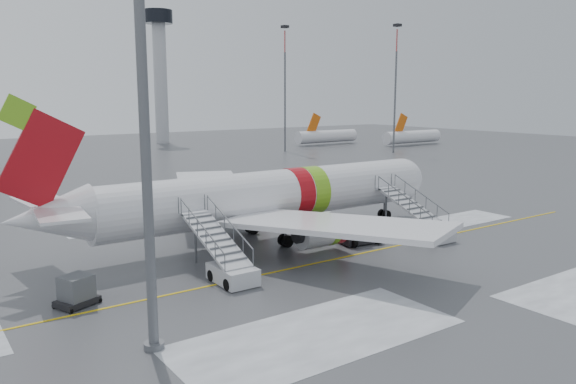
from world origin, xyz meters
TOP-DOWN VIEW (x-y plane):
  - ground at (0.00, 0.00)m, footprint 260.00×260.00m
  - airliner at (1.21, 6.03)m, footprint 35.03×32.97m
  - airstair_fwd at (12.05, -0.51)m, footprint 2.05×7.70m
  - airstair_aft at (-5.58, -0.51)m, footprint 2.05×7.70m
  - pushback_tug at (6.58, 1.16)m, footprint 3.29×2.65m
  - uld_container at (-14.20, 0.29)m, footprint 2.45×2.16m
  - light_mast_near at (-12.81, -7.00)m, footprint 1.20×1.20m
  - control_tower at (30.00, 95.00)m, footprint 6.40×6.40m
  - light_mast_far_ne at (42.00, 62.00)m, footprint 1.20×1.20m
  - light_mast_far_e at (58.00, 48.00)m, footprint 1.20×1.20m
  - distant_aircraft at (62.50, 64.00)m, footprint 35.00×18.00m

SIDE VIEW (x-z plane):
  - ground at x=0.00m, z-range 0.00..0.00m
  - distant_aircraft at x=62.50m, z-range -4.00..4.00m
  - uld_container at x=-14.20m, z-range -0.05..1.61m
  - pushback_tug at x=6.58m, z-range -0.10..1.67m
  - airstair_fwd at x=12.05m, z-range -0.68..2.81m
  - airstair_aft at x=-5.58m, z-range -0.68..2.81m
  - airliner at x=1.21m, z-range -2.17..9.01m
  - light_mast_near at x=-12.81m, z-range 0.50..22.08m
  - light_mast_far_ne at x=42.00m, z-range 1.71..25.96m
  - light_mast_far_e at x=58.00m, z-range 1.71..25.96m
  - control_tower at x=30.00m, z-range 3.75..33.75m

